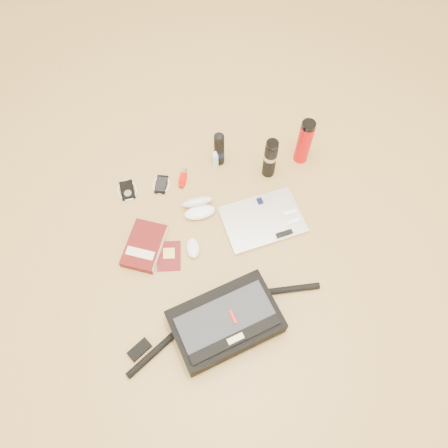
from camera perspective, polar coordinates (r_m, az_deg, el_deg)
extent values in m
plane|color=#AD8748|center=(1.87, -0.01, -4.39)|extent=(4.00, 4.00, 0.00)
cube|color=black|center=(1.73, 0.20, -12.67)|extent=(0.46, 0.35, 0.10)
cube|color=#292C30|center=(1.68, 0.34, -12.48)|extent=(0.39, 0.27, 0.01)
cube|color=black|center=(1.66, 1.51, -14.79)|extent=(0.36, 0.13, 0.01)
cube|color=beige|center=(1.66, 1.51, -14.77)|extent=(0.07, 0.04, 0.01)
cube|color=#C21400|center=(1.68, 1.19, -12.07)|extent=(0.02, 0.06, 0.02)
cylinder|color=black|center=(1.77, -9.19, -16.28)|extent=(0.23, 0.16, 0.03)
cylinder|color=black|center=(1.83, 8.49, -8.43)|extent=(0.25, 0.04, 0.03)
cube|color=black|center=(1.78, -10.98, -15.80)|extent=(0.10, 0.09, 0.02)
cube|color=silver|center=(1.94, 5.05, 0.51)|extent=(0.37, 0.28, 0.02)
cube|color=black|center=(1.97, 4.72, 3.01)|extent=(0.03, 0.04, 0.00)
cube|color=white|center=(1.96, 8.59, 1.50)|extent=(0.06, 0.03, 0.01)
cube|color=white|center=(1.94, 9.12, 0.35)|extent=(0.06, 0.02, 0.01)
cube|color=black|center=(1.90, 7.89, -1.23)|extent=(0.07, 0.03, 0.01)
cube|color=#4E0E0E|center=(1.90, -10.37, -2.82)|extent=(0.22, 0.26, 0.04)
cube|color=beige|center=(1.88, -8.33, -3.32)|extent=(0.09, 0.19, 0.03)
cube|color=beige|center=(1.87, -10.90, -3.76)|extent=(0.13, 0.09, 0.00)
cube|color=#550F13|center=(1.89, -7.20, -4.16)|extent=(0.12, 0.15, 0.01)
cube|color=gold|center=(1.89, -7.20, -3.81)|extent=(0.06, 0.06, 0.00)
ellipsoid|color=white|center=(1.88, -4.07, -3.16)|extent=(0.06, 0.10, 0.03)
ellipsoid|color=white|center=(1.94, -3.19, 1.54)|extent=(0.15, 0.08, 0.04)
ellipsoid|color=silver|center=(1.95, -3.51, 2.90)|extent=(0.15, 0.08, 0.08)
ellipsoid|color=black|center=(1.94, -3.99, 1.41)|extent=(0.04, 0.03, 0.01)
ellipsoid|color=black|center=(1.94, -2.40, 1.77)|extent=(0.04, 0.03, 0.01)
cylinder|color=black|center=(1.94, -3.19, 1.62)|extent=(0.02, 0.01, 0.00)
cube|color=black|center=(2.06, -12.51, 4.33)|extent=(0.07, 0.11, 0.01)
cylinder|color=#99999B|center=(2.05, -12.45, 3.95)|extent=(0.04, 0.04, 0.00)
torus|color=silver|center=(2.06, -12.52, 4.35)|extent=(0.10, 0.10, 0.01)
cube|color=black|center=(2.05, -8.19, 5.12)|extent=(0.08, 0.11, 0.01)
cube|color=black|center=(2.05, -8.20, 5.19)|extent=(0.07, 0.09, 0.00)
torus|color=white|center=(2.05, -8.19, 5.13)|extent=(0.10, 0.10, 0.01)
cube|color=#C20800|center=(2.05, -5.40, 5.87)|extent=(0.05, 0.06, 0.03)
cube|color=#AA0C08|center=(2.03, -5.59, 5.03)|extent=(0.03, 0.02, 0.02)
cylinder|color=#9F9FA1|center=(2.07, -5.21, 6.74)|extent=(0.03, 0.04, 0.02)
cylinder|color=#A8D5E9|center=(2.06, -1.12, 8.31)|extent=(0.03, 0.03, 0.08)
cylinder|color=white|center=(2.02, -1.15, 9.10)|extent=(0.02, 0.02, 0.02)
cylinder|color=white|center=(2.01, -1.15, 9.29)|extent=(0.01, 0.01, 0.01)
cylinder|color=black|center=(2.03, -0.63, 9.70)|extent=(0.05, 0.05, 0.19)
cylinder|color=black|center=(2.05, -0.62, 9.35)|extent=(0.05, 0.05, 0.04)
ellipsoid|color=black|center=(1.95, -0.65, 11.37)|extent=(0.05, 0.05, 0.02)
cylinder|color=black|center=(2.00, 6.02, 8.34)|extent=(0.06, 0.06, 0.21)
cylinder|color=#B7B7BA|center=(1.98, 6.09, 8.77)|extent=(0.07, 0.07, 0.03)
cylinder|color=black|center=(1.91, 6.35, 10.30)|extent=(0.06, 0.06, 0.02)
cylinder|color=red|center=(2.06, 10.40, 10.33)|extent=(0.09, 0.09, 0.23)
cylinder|color=black|center=(1.96, 11.01, 12.55)|extent=(0.08, 0.08, 0.02)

